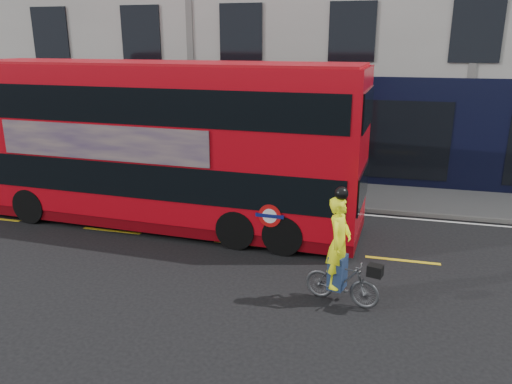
% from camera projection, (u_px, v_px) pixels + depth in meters
% --- Properties ---
extents(ground, '(120.00, 120.00, 0.00)m').
position_uv_depth(ground, '(82.00, 251.00, 12.85)').
color(ground, black).
rests_on(ground, ground).
extents(pavement, '(60.00, 3.00, 0.12)m').
position_uv_depth(pavement, '(181.00, 183.00, 18.85)').
color(pavement, slate).
rests_on(pavement, ground).
extents(kerb, '(60.00, 0.12, 0.13)m').
position_uv_depth(kerb, '(164.00, 194.00, 17.46)').
color(kerb, gray).
rests_on(kerb, ground).
extents(road_edge_line, '(58.00, 0.10, 0.01)m').
position_uv_depth(road_edge_line, '(160.00, 198.00, 17.20)').
color(road_edge_line, silver).
rests_on(road_edge_line, ground).
extents(lane_dashes, '(58.00, 0.12, 0.01)m').
position_uv_depth(lane_dashes, '(112.00, 231.00, 14.23)').
color(lane_dashes, gold).
rests_on(lane_dashes, ground).
extents(bus, '(11.67, 3.19, 4.66)m').
position_uv_depth(bus, '(161.00, 144.00, 14.20)').
color(bus, red).
rests_on(bus, ground).
extents(cyclist, '(1.65, 0.83, 2.48)m').
position_uv_depth(cyclist, '(341.00, 263.00, 10.11)').
color(cyclist, '#4B4D50').
rests_on(cyclist, ground).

